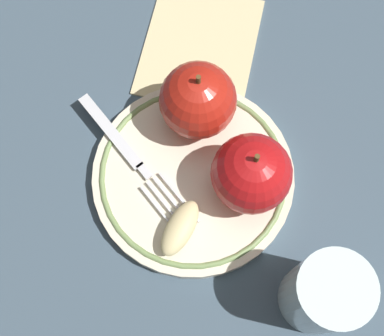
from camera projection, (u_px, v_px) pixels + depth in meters
ground_plane at (189, 165)px, 0.58m from camera, size 2.00×2.00×0.00m
plate at (192, 177)px, 0.56m from camera, size 0.21×0.21×0.02m
apple_red_whole at (198, 100)px, 0.54m from camera, size 0.08×0.08×0.09m
apple_second_whole at (251, 174)px, 0.51m from camera, size 0.08×0.08×0.09m
apple_slice_front at (180, 228)px, 0.53m from camera, size 0.06×0.06×0.02m
fork at (131, 157)px, 0.56m from camera, size 0.09×0.18×0.00m
drinking_glass at (324, 294)px, 0.48m from camera, size 0.07×0.07×0.10m
napkin_folded at (200, 46)px, 0.62m from camera, size 0.19×0.20×0.01m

